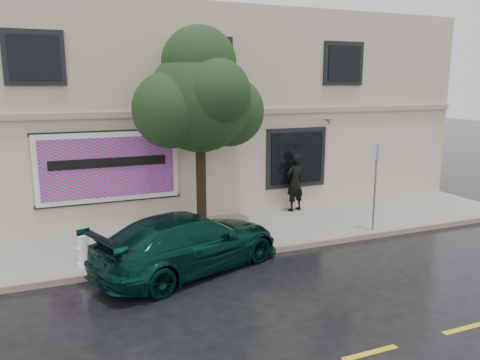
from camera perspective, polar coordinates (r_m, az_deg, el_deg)
name	(u,v)px	position (r m, az deg, el deg)	size (l,w,h in m)	color
ground	(277,276)	(11.40, 4.58, -11.63)	(90.00, 90.00, 0.00)	black
sidewalk	(229,234)	(14.16, -1.38, -6.56)	(20.00, 3.50, 0.15)	gray
curb	(252,253)	(12.63, 1.49, -8.86)	(20.00, 0.18, 0.16)	gray
road_marking	(370,353)	(8.77, 15.57, -19.64)	(19.00, 0.12, 0.01)	gold
building	(177,109)	(18.96, -7.70, 8.53)	(20.00, 8.12, 7.00)	beige
billboard	(109,167)	(14.54, -15.70, 1.52)	(4.30, 0.16, 2.20)	white
car	(189,242)	(11.57, -6.22, -7.52)	(2.17, 4.90, 1.43)	#072C26
pedestrian	(295,182)	(16.28, 6.70, -0.28)	(0.73, 0.48, 2.01)	black
umbrella	(296,144)	(16.06, 6.82, 4.44)	(0.94, 0.94, 0.69)	black
street_tree	(200,101)	(13.61, -4.93, 9.52)	(2.97, 2.97, 5.36)	black
fire_hydrant	(84,249)	(12.08, -18.52, -7.94)	(0.36, 0.34, 0.87)	white
sign_pole	(375,179)	(14.40, 16.18, 0.09)	(0.32, 0.10, 2.64)	gray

